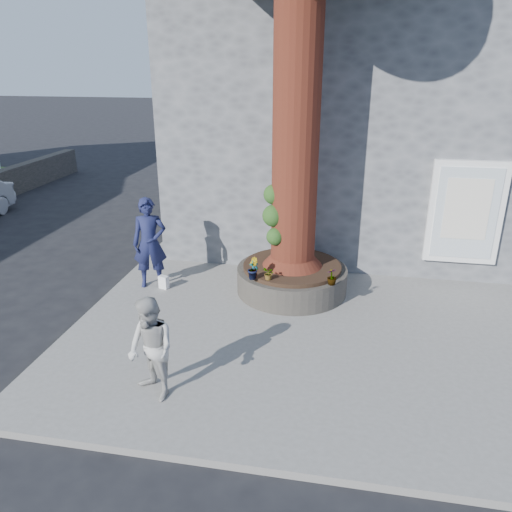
# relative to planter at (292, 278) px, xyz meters

# --- Properties ---
(ground) EXTENTS (120.00, 120.00, 0.00)m
(ground) POSITION_rel_planter_xyz_m (-0.80, -2.00, -0.41)
(ground) COLOR black
(ground) RESTS_ON ground
(pavement) EXTENTS (9.00, 8.00, 0.12)m
(pavement) POSITION_rel_planter_xyz_m (0.70, -1.00, -0.35)
(pavement) COLOR slate
(pavement) RESTS_ON ground
(yellow_line) EXTENTS (0.10, 30.00, 0.01)m
(yellow_line) POSITION_rel_planter_xyz_m (-3.85, -1.00, -0.41)
(yellow_line) COLOR yellow
(yellow_line) RESTS_ON ground
(stone_shop) EXTENTS (10.30, 8.30, 6.30)m
(stone_shop) POSITION_rel_planter_xyz_m (1.70, 5.20, 2.75)
(stone_shop) COLOR #505255
(stone_shop) RESTS_ON ground
(planter) EXTENTS (2.30, 2.30, 0.60)m
(planter) POSITION_rel_planter_xyz_m (0.00, 0.00, 0.00)
(planter) COLOR black
(planter) RESTS_ON pavement
(man) EXTENTS (0.82, 0.66, 1.95)m
(man) POSITION_rel_planter_xyz_m (-3.00, -0.27, 0.68)
(man) COLOR #161A3E
(man) RESTS_ON pavement
(woman) EXTENTS (0.95, 0.92, 1.55)m
(woman) POSITION_rel_planter_xyz_m (-1.54, -3.91, 0.48)
(woman) COLOR #ADABA6
(woman) RESTS_ON pavement
(shopping_bag) EXTENTS (0.23, 0.17, 0.28)m
(shopping_bag) POSITION_rel_planter_xyz_m (-2.71, -0.38, -0.15)
(shopping_bag) COLOR white
(shopping_bag) RESTS_ON pavement
(plant_a) EXTENTS (0.23, 0.22, 0.36)m
(plant_a) POSITION_rel_planter_xyz_m (-0.65, -0.85, 0.49)
(plant_a) COLOR gray
(plant_a) RESTS_ON planter
(plant_b) EXTENTS (0.27, 0.28, 0.43)m
(plant_b) POSITION_rel_planter_xyz_m (-0.68, -0.85, 0.52)
(plant_b) COLOR gray
(plant_b) RESTS_ON planter
(plant_c) EXTENTS (0.26, 0.26, 0.33)m
(plant_c) POSITION_rel_planter_xyz_m (0.85, -0.85, 0.47)
(plant_c) COLOR gray
(plant_c) RESTS_ON planter
(plant_d) EXTENTS (0.31, 0.32, 0.26)m
(plant_d) POSITION_rel_planter_xyz_m (-0.36, -0.85, 0.44)
(plant_d) COLOR gray
(plant_d) RESTS_ON planter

